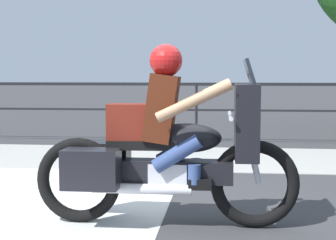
# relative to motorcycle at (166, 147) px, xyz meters

# --- Properties ---
(ground_plane) EXTENTS (120.00, 120.00, 0.00)m
(ground_plane) POSITION_rel_motorcycle_xyz_m (0.00, 0.31, -0.71)
(ground_plane) COLOR #38383A
(sidewalk_band) EXTENTS (44.00, 2.40, 0.01)m
(sidewalk_band) POSITION_rel_motorcycle_xyz_m (0.00, 3.71, -0.70)
(sidewalk_band) COLOR #A8A59E
(sidewalk_band) RESTS_ON ground
(crosswalk_band) EXTENTS (3.12, 6.00, 0.01)m
(crosswalk_band) POSITION_rel_motorcycle_xyz_m (-1.60, 0.11, -0.70)
(crosswalk_band) COLOR silver
(crosswalk_band) RESTS_ON ground
(fence_railing) EXTENTS (36.00, 0.05, 1.19)m
(fence_railing) POSITION_rel_motorcycle_xyz_m (0.00, 5.53, 0.23)
(fence_railing) COLOR black
(fence_railing) RESTS_ON ground
(motorcycle) EXTENTS (2.36, 0.76, 1.62)m
(motorcycle) POSITION_rel_motorcycle_xyz_m (0.00, 0.00, 0.00)
(motorcycle) COLOR black
(motorcycle) RESTS_ON ground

